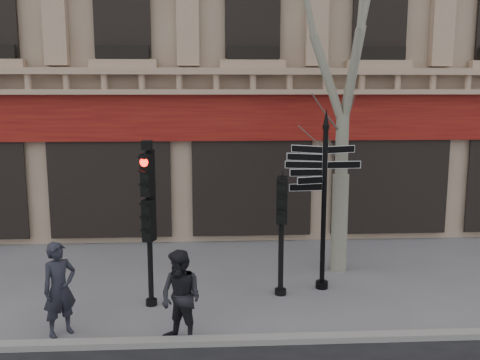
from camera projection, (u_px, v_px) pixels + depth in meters
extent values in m
plane|color=slate|center=(271.00, 310.00, 10.70)|extent=(80.00, 80.00, 0.00)
cube|color=gray|center=(280.00, 339.00, 9.31)|extent=(80.00, 0.25, 0.12)
cube|color=#60090D|center=(252.00, 117.00, 14.90)|extent=(28.00, 0.25, 1.30)
cube|color=tan|center=(253.00, 82.00, 14.51)|extent=(28.00, 0.35, 0.74)
cylinder|color=black|center=(324.00, 211.00, 11.59)|extent=(0.11, 0.11, 3.53)
cylinder|color=black|center=(322.00, 285.00, 11.87)|extent=(0.27, 0.27, 0.16)
cone|color=black|center=(326.00, 116.00, 11.25)|extent=(0.12, 0.12, 0.35)
cylinder|color=black|center=(149.00, 232.00, 10.69)|extent=(0.11, 0.11, 3.10)
cylinder|color=black|center=(151.00, 302.00, 10.94)|extent=(0.23, 0.23, 0.12)
cube|color=black|center=(149.00, 220.00, 10.65)|extent=(0.44, 0.38, 0.84)
cube|color=black|center=(148.00, 175.00, 10.50)|extent=(0.44, 0.38, 0.84)
sphere|color=#FF0C05|center=(147.00, 163.00, 10.46)|extent=(0.18, 0.18, 0.18)
cube|color=black|center=(147.00, 145.00, 10.40)|extent=(0.27, 0.30, 0.18)
cylinder|color=black|center=(281.00, 237.00, 11.30)|extent=(0.12, 0.12, 2.58)
cylinder|color=black|center=(280.00, 291.00, 11.51)|extent=(0.27, 0.27, 0.14)
cube|color=black|center=(282.00, 200.00, 11.17)|extent=(0.47, 0.37, 0.98)
cylinder|color=gray|center=(339.00, 223.00, 12.88)|extent=(0.39, 0.39, 2.38)
cylinder|color=gray|center=(342.00, 147.00, 12.58)|extent=(0.30, 0.30, 1.51)
imported|color=#20212A|center=(59.00, 289.00, 9.50)|extent=(0.74, 0.72, 1.72)
imported|color=black|center=(181.00, 298.00, 9.19)|extent=(1.02, 0.98, 1.66)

